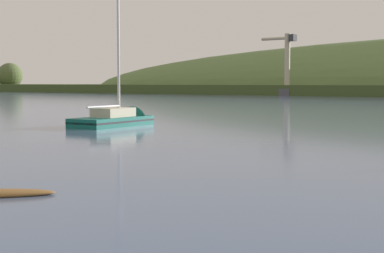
# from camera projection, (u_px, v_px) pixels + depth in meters

# --- Properties ---
(dockside_crane) EXTENTS (10.96, 3.85, 17.63)m
(dockside_crane) POSITION_uv_depth(u_px,v_px,m) (287.00, 67.00, 166.79)
(dockside_crane) COLOR #4C4C51
(dockside_crane) RESTS_ON ground
(sailboat_near_mooring) EXTENTS (3.27, 8.70, 14.36)m
(sailboat_near_mooring) POSITION_uv_depth(u_px,v_px,m) (120.00, 123.00, 50.31)
(sailboat_near_mooring) COLOR #0F564C
(sailboat_near_mooring) RESTS_ON ground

